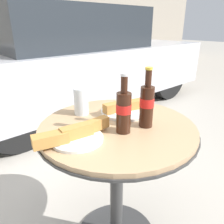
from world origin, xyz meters
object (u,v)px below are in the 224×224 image
at_px(bistro_table, 117,158).
at_px(cola_bottle_left, 147,104).
at_px(cola_bottle_right, 124,110).
at_px(lunch_plate_far, 75,135).
at_px(parked_car, 73,60).
at_px(drinking_glass, 81,102).
at_px(lunch_plate_near, 125,109).

xyz_separation_m(bistro_table, cola_bottle_left, (0.08, -0.09, 0.29)).
height_order(cola_bottle_right, lunch_plate_far, cola_bottle_right).
bearing_deg(bistro_table, lunch_plate_far, 179.73).
bearing_deg(parked_car, cola_bottle_left, -114.77).
bearing_deg(lunch_plate_far, drinking_glass, 50.54).
bearing_deg(bistro_table, cola_bottle_right, -113.42).
relative_size(lunch_plate_near, parked_car, 0.06).
bearing_deg(cola_bottle_right, lunch_plate_near, 43.05).
distance_m(lunch_plate_near, lunch_plate_far, 0.36).
height_order(cola_bottle_left, drinking_glass, cola_bottle_left).
bearing_deg(lunch_plate_near, bistro_table, -148.44).
bearing_deg(drinking_glass, parked_car, 58.90).
height_order(bistro_table, lunch_plate_near, lunch_plate_near).
xyz_separation_m(cola_bottle_left, parked_car, (1.03, 2.24, -0.18)).
distance_m(cola_bottle_left, parked_car, 2.47).
relative_size(bistro_table, lunch_plate_near, 2.95).
xyz_separation_m(bistro_table, lunch_plate_far, (-0.22, 0.00, 0.21)).
height_order(cola_bottle_right, parked_car, parked_car).
bearing_deg(bistro_table, parked_car, 62.48).
bearing_deg(drinking_glass, cola_bottle_left, -66.65).
bearing_deg(drinking_glass, lunch_plate_near, -36.93).
relative_size(cola_bottle_left, lunch_plate_far, 0.81).
bearing_deg(cola_bottle_left, lunch_plate_far, 162.63).
xyz_separation_m(bistro_table, drinking_glass, (-0.05, 0.21, 0.24)).
distance_m(bistro_table, parked_car, 2.42).
bearing_deg(bistro_table, drinking_glass, 102.79).
height_order(cola_bottle_left, parked_car, parked_car).
distance_m(bistro_table, cola_bottle_left, 0.31).
distance_m(bistro_table, drinking_glass, 0.33).
bearing_deg(bistro_table, lunch_plate_near, 31.56).
bearing_deg(parked_car, lunch_plate_far, -122.00).
relative_size(cola_bottle_left, drinking_glass, 1.96).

